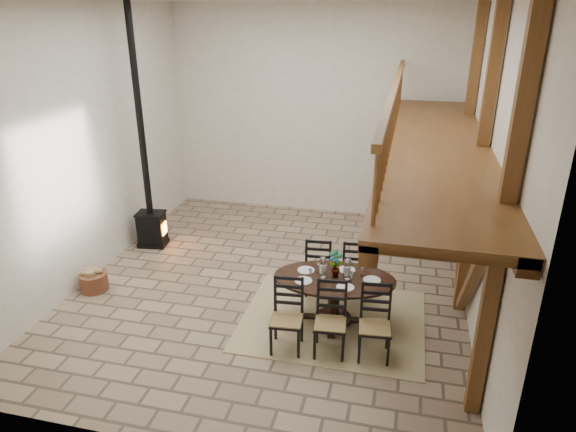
% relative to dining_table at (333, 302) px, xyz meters
% --- Properties ---
extents(ground, '(8.00, 8.00, 0.00)m').
position_rel_dining_table_xyz_m(ground, '(-1.31, 1.04, -0.44)').
color(ground, gray).
rests_on(ground, ground).
extents(room_shell, '(7.02, 8.02, 5.01)m').
position_rel_dining_table_xyz_m(room_shell, '(-0.12, 1.04, 2.57)').
color(room_shell, silver).
rests_on(room_shell, ground).
extents(rug, '(3.00, 2.50, 0.02)m').
position_rel_dining_table_xyz_m(rug, '(-0.01, 0.12, -0.43)').
color(rug, tan).
rests_on(rug, ground).
extents(dining_table, '(2.09, 2.33, 1.28)m').
position_rel_dining_table_xyz_m(dining_table, '(0.00, 0.00, 0.00)').
color(dining_table, black).
rests_on(dining_table, ground).
extents(wood_stove, '(0.65, 0.53, 5.00)m').
position_rel_dining_table_xyz_m(wood_stove, '(-4.32, 2.11, 0.71)').
color(wood_stove, black).
rests_on(wood_stove, ground).
extents(log_basket, '(0.51, 0.51, 0.42)m').
position_rel_dining_table_xyz_m(log_basket, '(-4.48, 0.10, -0.26)').
color(log_basket, brown).
rests_on(log_basket, ground).
extents(log_stack, '(0.35, 0.46, 0.22)m').
position_rel_dining_table_xyz_m(log_stack, '(-4.48, 2.25, -0.33)').
color(log_stack, '#9D7E58').
rests_on(log_stack, ground).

